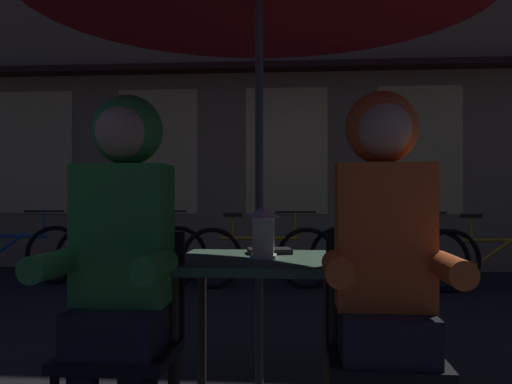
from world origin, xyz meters
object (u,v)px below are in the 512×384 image
at_px(cafe_table, 259,281).
at_px(bicycle_second, 131,254).
at_px(person_left_hooded, 121,241).
at_px(chair_left, 126,334).
at_px(book, 270,251).
at_px(chair_right, 382,339).
at_px(person_right_hooded, 385,243).
at_px(lantern, 263,230).
at_px(bicycle_nearest, 8,254).
at_px(bicycle_fifth, 498,259).
at_px(bicycle_third, 259,256).
at_px(bicycle_fourth, 386,257).

height_order(cafe_table, bicycle_second, bicycle_second).
xyz_separation_m(cafe_table, person_left_hooded, (-0.48, -0.43, 0.21)).
bearing_deg(chair_left, book, 47.09).
xyz_separation_m(chair_right, person_right_hooded, (0.00, -0.06, 0.36)).
xyz_separation_m(lantern, chair_right, (0.46, -0.35, -0.37)).
distance_m(cafe_table, person_right_hooded, 0.67).
xyz_separation_m(chair_right, bicycle_nearest, (-3.59, 3.99, -0.14)).
xyz_separation_m(bicycle_fifth, book, (-2.18, -3.35, 0.41)).
height_order(person_right_hooded, bicycle_fifth, person_right_hooded).
distance_m(person_left_hooded, bicycle_second, 4.34).
relative_size(cafe_table, person_right_hooded, 0.53).
relative_size(cafe_table, bicycle_third, 0.44).
xyz_separation_m(lantern, book, (0.01, 0.20, -0.11)).
distance_m(chair_left, bicycle_second, 4.26).
distance_m(chair_right, person_left_hooded, 1.03).
bearing_deg(person_right_hooded, book, 126.11).
distance_m(lantern, chair_left, 0.72).
bearing_deg(chair_right, bicycle_third, 100.81).
height_order(bicycle_third, bicycle_fifth, same).
bearing_deg(cafe_table, person_left_hooded, -138.43).
xyz_separation_m(chair_right, bicycle_third, (-0.75, 3.93, -0.14)).
distance_m(cafe_table, chair_left, 0.62).
relative_size(chair_right, bicycle_fourth, 0.53).
distance_m(person_left_hooded, bicycle_fifth, 4.81).
xyz_separation_m(bicycle_fourth, bicycle_fifth, (1.12, -0.11, 0.00)).
relative_size(person_left_hooded, person_right_hooded, 1.00).
distance_m(chair_right, bicycle_second, 4.63).
xyz_separation_m(lantern, person_right_hooded, (0.46, -0.41, -0.01)).
xyz_separation_m(person_left_hooded, bicycle_second, (-1.24, 4.13, -0.50)).
bearing_deg(bicycle_third, bicycle_fifth, -0.75).
distance_m(lantern, bicycle_fifth, 4.20).
bearing_deg(bicycle_third, person_left_hooded, -92.99).
bearing_deg(person_left_hooded, person_right_hooded, 0.00).
distance_m(bicycle_third, bicycle_fifth, 2.48).
bearing_deg(person_left_hooded, bicycle_nearest, 123.02).
height_order(person_right_hooded, book, person_right_hooded).
bearing_deg(lantern, bicycle_fifth, 58.28).
xyz_separation_m(chair_left, chair_right, (0.96, 0.00, 0.00)).
xyz_separation_m(bicycle_fourth, book, (-1.06, -3.46, 0.41)).
distance_m(bicycle_third, bicycle_fourth, 1.36).
bearing_deg(bicycle_second, chair_left, -73.10).
relative_size(lantern, chair_right, 0.27).
bearing_deg(bicycle_nearest, person_right_hooded, -48.42).
bearing_deg(chair_left, cafe_table, 37.55).
bearing_deg(cafe_table, bicycle_fourth, 73.33).
bearing_deg(cafe_table, bicycle_nearest, 130.67).
height_order(lantern, bicycle_third, lantern).
relative_size(person_left_hooded, bicycle_nearest, 0.84).
bearing_deg(person_left_hooded, cafe_table, 41.57).
distance_m(person_left_hooded, bicycle_nearest, 4.85).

